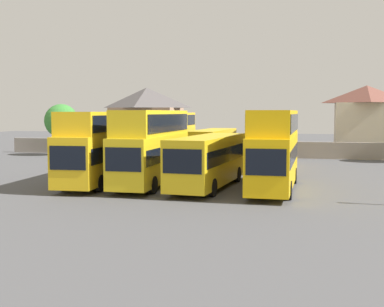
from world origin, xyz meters
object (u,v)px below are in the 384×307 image
Objects in this scene: bus_4 at (275,145)px; house_terrace_left at (147,118)px; bus_2 at (152,143)px; bus_5 at (171,135)px; bus_6 at (212,145)px; house_terrace_centre at (366,119)px; bus_1 at (101,144)px; bus_7 at (267,136)px; bus_3 at (209,158)px; tree_left_of_lot at (61,121)px.

house_terrace_left is at bearing -148.34° from bus_4.
bus_2 reaches higher than bus_5.
bus_6 is at bearing -54.41° from house_terrace_left.
bus_1 is at bearing -122.37° from house_terrace_centre.
house_terrace_centre is (14.97, 17.99, 2.23)m from bus_6.
bus_7 is (9.21, -0.28, 0.04)m from bus_5.
tree_left_of_lot is (-21.87, 20.83, 2.01)m from bus_3.
bus_6 is 1.73× the size of tree_left_of_lot.
bus_1 is 31.83m from house_terrace_left.
house_terrace_centre reaches higher than bus_7.
house_terrace_left is (-12.40, 17.33, 2.25)m from bus_6.
bus_5 is 1.35× the size of house_terrace_centre.
bus_7 reaches higher than bus_3.
bus_7 is (6.44, 13.60, -0.05)m from bus_2.
bus_4 is 15.20m from bus_6.
bus_4 is 17.78m from bus_5.
bus_6 is 1.19× the size of house_terrace_left.
bus_5 is 26.02m from house_terrace_centre.
bus_2 is 14.15m from bus_5.
house_terrace_left is 1.46× the size of tree_left_of_lot.
bus_1 reaches higher than bus_5.
bus_6 is at bearing -153.33° from bus_4.
bus_1 reaches higher than bus_3.
bus_5 is at bearing -96.58° from bus_7.
house_terrace_centre reaches higher than bus_4.
house_terrace_centre is 35.90m from tree_left_of_lot.
bus_3 is 14.03m from bus_7.
bus_4 is 32.55m from house_terrace_centre.
bus_3 is 4.38m from bus_4.
bus_2 is 0.99× the size of bus_7.
bus_3 is 34.50m from house_terrace_left.
bus_2 reaches higher than bus_4.
bus_5 is at bearing -137.42° from house_terrace_centre.
bus_4 is 1.10× the size of bus_6.
house_terrace_left is 12.25m from tree_left_of_lot.
bus_7 is at bearing -16.15° from tree_left_of_lot.
bus_6 is (4.16, -0.41, -0.86)m from bus_5.
bus_3 is at bearing 86.32° from bus_2.
bus_7 is (2.44, 13.79, 0.87)m from bus_3.
bus_3 is 0.99× the size of bus_5.
bus_2 is at bearing -30.22° from bus_7.
bus_7 is 1.33× the size of house_terrace_centre.
tree_left_of_lot reaches higher than bus_3.
bus_5 is 4.26m from bus_6.
tree_left_of_lot is at bearing -130.01° from bus_3.
bus_1 is at bearing -89.87° from bus_4.
bus_6 is 5.14m from bus_7.
tree_left_of_lot is at bearing -128.72° from bus_4.
tree_left_of_lot reaches higher than bus_1.
house_terrace_left reaches higher than bus_3.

